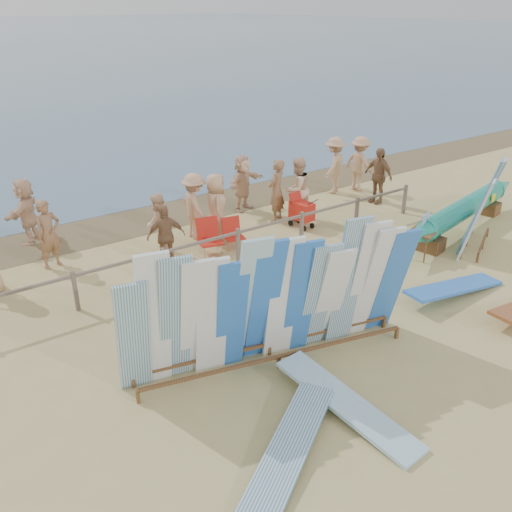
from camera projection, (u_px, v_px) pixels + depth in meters
ground at (318, 314)px, 11.18m from camera, size 160.00×160.00×0.00m
wet_sand_strip at (163, 213)px, 16.52m from camera, size 40.00×2.60×0.01m
fence at (238, 239)px, 13.14m from camera, size 12.08×0.08×0.90m
main_surfboard_rack at (275, 304)px, 9.23m from camera, size 5.31×1.81×2.64m
side_surfboard_rack at (481, 207)px, 13.74m from camera, size 2.21×1.54×2.50m
outrigger_canoe at (464, 210)px, 15.00m from camera, size 6.73×1.96×0.96m
vendor_table at (422, 242)px, 13.59m from camera, size 1.00×0.84×1.13m
flat_board_e at (288, 456)px, 7.70m from camera, size 2.59×1.90×0.26m
flat_board_d at (453, 295)px, 11.92m from camera, size 2.71×0.68×0.39m
flat_board_a at (346, 411)px, 8.54m from camera, size 0.79×2.73×0.30m
beach_chair_left at (210, 244)px, 13.77m from camera, size 0.69×0.71×0.91m
beach_chair_right at (234, 239)px, 14.14m from camera, size 0.57×0.59×0.78m
stroller at (301, 214)px, 15.33m from camera, size 0.56×0.75×0.97m
beachgoer_1 at (49, 234)px, 12.83m from camera, size 0.69×0.49×1.70m
beachgoer_extra_0 at (360, 164)px, 18.17m from camera, size 0.59×1.22×1.83m
beachgoer_11 at (26, 211)px, 14.17m from camera, size 1.37×1.63×1.76m
beachgoer_3 at (195, 206)px, 14.45m from camera, size 0.54×1.19×1.80m
beachgoer_8 at (297, 189)px, 15.67m from camera, size 0.97×0.61×1.85m
beachgoer_2 at (158, 225)px, 13.54m from camera, size 0.72×0.85×1.59m
beachgoer_4 at (166, 236)px, 12.92m from camera, size 0.98×0.63×1.56m
beachgoer_9 at (334, 165)px, 17.92m from camera, size 1.30×1.01×1.87m
beachgoer_7 at (277, 190)px, 15.61m from camera, size 0.76×0.64×1.82m
beachgoer_10 at (378, 176)px, 17.02m from camera, size 0.53×1.07×1.77m
beachgoer_6 at (216, 207)px, 14.39m from camera, size 0.73×0.98×1.81m
beachgoer_5 at (243, 183)px, 16.43m from camera, size 1.67×1.06×1.72m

